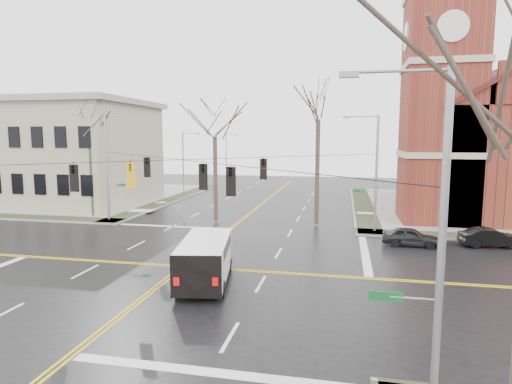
% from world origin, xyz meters
% --- Properties ---
extents(ground, '(120.00, 120.00, 0.00)m').
position_xyz_m(ground, '(0.00, 0.00, 0.00)').
color(ground, black).
rests_on(ground, ground).
extents(sidewalks, '(80.00, 80.00, 0.17)m').
position_xyz_m(sidewalks, '(0.00, 0.00, 0.08)').
color(sidewalks, gray).
rests_on(sidewalks, ground).
extents(road_markings, '(100.00, 100.00, 0.01)m').
position_xyz_m(road_markings, '(0.00, 0.00, 0.01)').
color(road_markings, gold).
rests_on(road_markings, ground).
extents(church, '(24.28, 27.48, 27.50)m').
position_xyz_m(church, '(24.76, 24.78, 8.43)').
color(church, maroon).
rests_on(church, ground).
extents(civic_building_a, '(18.00, 14.00, 11.00)m').
position_xyz_m(civic_building_a, '(-22.00, 20.00, 5.50)').
color(civic_building_a, '#A0987F').
rests_on(civic_building_a, ground).
extents(signal_pole_ne, '(2.75, 0.22, 9.00)m').
position_xyz_m(signal_pole_ne, '(11.32, 11.50, 4.95)').
color(signal_pole_ne, gray).
rests_on(signal_pole_ne, ground).
extents(signal_pole_nw, '(2.75, 0.22, 9.00)m').
position_xyz_m(signal_pole_nw, '(-11.32, 11.50, 4.95)').
color(signal_pole_nw, gray).
rests_on(signal_pole_nw, ground).
extents(signal_pole_se, '(2.75, 0.22, 9.00)m').
position_xyz_m(signal_pole_se, '(11.32, -11.50, 4.95)').
color(signal_pole_se, gray).
rests_on(signal_pole_se, ground).
extents(span_wires, '(23.02, 23.02, 0.03)m').
position_xyz_m(span_wires, '(0.00, 0.00, 6.20)').
color(span_wires, black).
rests_on(span_wires, ground).
extents(traffic_signals, '(8.21, 8.26, 1.30)m').
position_xyz_m(traffic_signals, '(-0.00, -0.67, 5.45)').
color(traffic_signals, black).
rests_on(traffic_signals, ground).
extents(streetlight_north_a, '(2.30, 0.20, 8.00)m').
position_xyz_m(streetlight_north_a, '(-10.65, 28.00, 4.47)').
color(streetlight_north_a, gray).
rests_on(streetlight_north_a, ground).
extents(streetlight_north_b, '(2.30, 0.20, 8.00)m').
position_xyz_m(streetlight_north_b, '(-10.65, 48.00, 4.47)').
color(streetlight_north_b, gray).
rests_on(streetlight_north_b, ground).
extents(cargo_van, '(3.35, 6.28, 2.27)m').
position_xyz_m(cargo_van, '(2.15, -2.20, 1.34)').
color(cargo_van, white).
rests_on(cargo_van, ground).
extents(parked_car_a, '(3.91, 1.86, 1.29)m').
position_xyz_m(parked_car_a, '(13.65, 7.74, 0.65)').
color(parked_car_a, black).
rests_on(parked_car_a, ground).
extents(parked_car_b, '(4.09, 1.85, 1.30)m').
position_xyz_m(parked_car_b, '(18.98, 8.53, 0.65)').
color(parked_car_b, black).
rests_on(parked_car_b, ground).
extents(tree_nw_far, '(4.00, 4.00, 11.19)m').
position_xyz_m(tree_nw_far, '(-14.04, 13.11, 8.10)').
color(tree_nw_far, '#352921').
rests_on(tree_nw_far, ground).
extents(tree_nw_near, '(4.00, 4.00, 11.06)m').
position_xyz_m(tree_nw_near, '(-1.97, 12.96, 8.01)').
color(tree_nw_near, '#352921').
rests_on(tree_nw_near, ground).
extents(tree_ne, '(4.00, 4.00, 13.19)m').
position_xyz_m(tree_ne, '(6.84, 13.28, 9.53)').
color(tree_ne, '#352921').
rests_on(tree_ne, ground).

